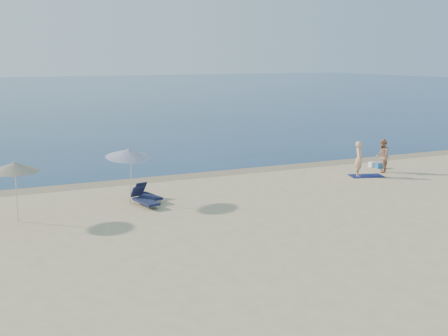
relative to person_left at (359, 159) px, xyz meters
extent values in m
cube|color=#0D2A50|center=(-3.91, 84.40, -0.93)|extent=(240.00, 160.00, 0.01)
cube|color=#847254|center=(-3.91, 3.80, -0.94)|extent=(240.00, 1.60, 0.00)
imported|color=tan|center=(0.00, 0.00, 0.00)|extent=(0.78, 0.81, 1.87)
imported|color=#AD765B|center=(1.81, 0.32, -0.02)|extent=(1.12, 1.13, 1.84)
cube|color=#0E1246|center=(0.39, -0.17, -0.92)|extent=(1.96, 1.43, 0.03)
cube|color=white|center=(2.33, 1.76, -0.79)|extent=(0.34, 0.29, 0.29)
cube|color=#2066AE|center=(2.47, 1.27, -0.79)|extent=(0.44, 0.33, 0.30)
cylinder|color=silver|center=(-12.54, -0.72, 0.14)|extent=(0.09, 0.31, 2.25)
cone|color=white|center=(-12.54, -0.45, 1.26)|extent=(2.25, 2.27, 0.57)
sphere|color=silver|center=(-12.54, -0.45, 1.45)|extent=(0.06, 0.06, 0.06)
cylinder|color=silver|center=(-17.19, -1.47, 0.11)|extent=(0.07, 0.14, 2.20)
cone|color=beige|center=(-17.19, -1.38, 1.21)|extent=(2.20, 2.21, 0.42)
sphere|color=silver|center=(-17.19, -1.38, 1.41)|extent=(0.06, 0.06, 0.06)
cube|color=#141A39|center=(-12.06, -1.28, -0.72)|extent=(0.84, 1.59, 0.10)
cube|color=#141A39|center=(-12.20, -0.54, -0.43)|extent=(0.62, 0.47, 0.49)
cylinder|color=#A5A5AD|center=(-11.84, -1.24, -0.83)|extent=(0.03, 0.03, 0.22)
cube|color=#131635|center=(-11.67, -0.44, -0.72)|extent=(0.88, 1.55, 0.10)
cube|color=#131635|center=(-11.86, 0.27, -0.45)|extent=(0.61, 0.48, 0.47)
cylinder|color=#A5A5AD|center=(-11.47, -0.38, -0.83)|extent=(0.03, 0.03, 0.21)
camera|label=1|loc=(-18.55, -23.59, 5.30)|focal=45.00mm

